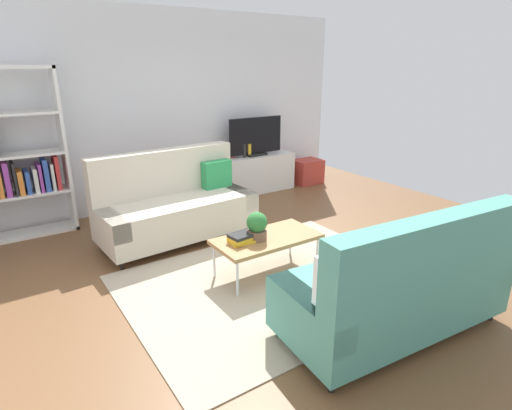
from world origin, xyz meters
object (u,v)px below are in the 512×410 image
object	(u,v)px
storage_trunk	(307,171)
bookshelf	(16,161)
potted_plant	(257,226)
bottle_1	(249,150)
coffee_table	(267,239)
couch_green	(398,285)
vase_1	(233,153)
tv_console	(255,173)
bottle_0	(244,151)
couch_beige	(176,205)
vase_0	(224,155)
tv	(256,137)
table_book_0	(242,241)

from	to	relation	value
storage_trunk	bookshelf	bearing A→B (deg)	178.52
potted_plant	bottle_1	bearing A→B (deg)	58.46
coffee_table	storage_trunk	world-z (taller)	storage_trunk
bookshelf	couch_green	bearing A→B (deg)	-60.81
vase_1	tv_console	bearing A→B (deg)	-6.88
tv_console	potted_plant	xyz separation A→B (m)	(-1.69, -2.56, 0.24)
vase_1	bottle_1	size ratio (longest dim) A/B	0.74
coffee_table	bottle_0	xyz separation A→B (m)	(1.33, 2.53, 0.36)
bottle_0	bottle_1	xyz separation A→B (m)	(0.10, 0.00, -0.01)
potted_plant	bottle_0	distance (m)	2.92
bookshelf	storage_trunk	bearing A→B (deg)	-1.48
vase_1	bottle_1	distance (m)	0.29
couch_beige	tv_console	bearing A→B (deg)	-153.25
couch_green	vase_1	distance (m)	4.14
tv_console	bottle_1	world-z (taller)	bottle_1
couch_green	vase_0	xyz separation A→B (m)	(0.71, 4.04, 0.25)
coffee_table	tv	distance (m)	3.05
couch_beige	tv	bearing A→B (deg)	-153.69
couch_beige	couch_green	xyz separation A→B (m)	(0.67, -2.84, 0.01)
vase_0	table_book_0	bearing A→B (deg)	-116.24
tv_console	potted_plant	world-z (taller)	potted_plant
couch_beige	potted_plant	distance (m)	1.44
table_book_0	vase_1	size ratio (longest dim) A/B	1.52
coffee_table	tv_console	world-z (taller)	tv_console
tv_console	bottle_0	world-z (taller)	bottle_0
tv	storage_trunk	size ratio (longest dim) A/B	1.92
bookshelf	table_book_0	distance (m)	3.11
tv	bookshelf	distance (m)	3.53
coffee_table	tv_console	distance (m)	3.01
couch_beige	table_book_0	size ratio (longest dim) A/B	8.12
storage_trunk	coffee_table	bearing A→B (deg)	-137.21
couch_green	bottle_0	size ratio (longest dim) A/B	8.76
storage_trunk	table_book_0	world-z (taller)	table_book_0
couch_green	coffee_table	size ratio (longest dim) A/B	1.79
bookshelf	vase_0	size ratio (longest dim) A/B	17.27
tv_console	vase_0	distance (m)	0.70
storage_trunk	vase_0	distance (m)	1.75
couch_beige	table_book_0	distance (m)	1.40
couch_beige	bottle_1	world-z (taller)	couch_beige
couch_beige	bottle_0	world-z (taller)	couch_beige
tv_console	potted_plant	bearing A→B (deg)	-123.37
tv	table_book_0	world-z (taller)	tv
bookshelf	storage_trunk	size ratio (longest dim) A/B	4.04
table_book_0	vase_1	bearing A→B (deg)	60.89
vase_0	bottle_0	bearing A→B (deg)	-14.71
storage_trunk	potted_plant	xyz separation A→B (m)	(-2.79, -2.46, 0.34)
tv_console	couch_green	bearing A→B (deg)	-107.95
storage_trunk	bottle_1	world-z (taller)	bottle_1
table_book_0	bottle_1	bearing A→B (deg)	55.52
coffee_table	couch_beige	bearing A→B (deg)	105.39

